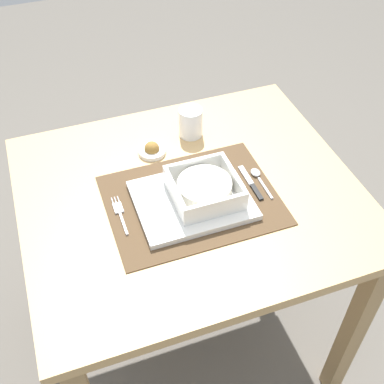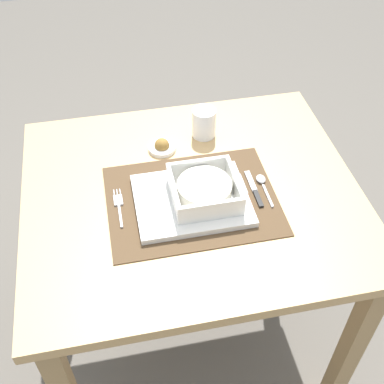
{
  "view_description": "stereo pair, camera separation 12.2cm",
  "coord_description": "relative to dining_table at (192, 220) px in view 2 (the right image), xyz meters",
  "views": [
    {
      "loc": [
        -0.3,
        -0.84,
        1.63
      ],
      "look_at": [
        -0.01,
        -0.03,
        0.76
      ],
      "focal_mm": 46.18,
      "sensor_mm": 36.0,
      "label": 1
    },
    {
      "loc": [
        -0.18,
        -0.88,
        1.63
      ],
      "look_at": [
        -0.01,
        -0.03,
        0.76
      ],
      "focal_mm": 46.18,
      "sensor_mm": 36.0,
      "label": 2
    }
  ],
  "objects": [
    {
      "name": "condiment_saucer",
      "position": [
        -0.05,
        0.18,
        0.12
      ],
      "size": [
        0.08,
        0.08,
        0.04
      ],
      "color": "white",
      "rests_on": "dining_table"
    },
    {
      "name": "bread_knife",
      "position": [
        0.13,
        -0.04,
        0.12
      ],
      "size": [
        0.01,
        0.13,
        0.01
      ],
      "rotation": [
        0.0,
        0.0,
        0.02
      ],
      "color": "#59331E",
      "rests_on": "placemat"
    },
    {
      "name": "serving_plate",
      "position": [
        -0.01,
        -0.04,
        0.12
      ],
      "size": [
        0.28,
        0.22,
        0.02
      ],
      "primitive_type": "cube",
      "color": "white",
      "rests_on": "placemat"
    },
    {
      "name": "butter_knife",
      "position": [
        0.16,
        -0.04,
        0.12
      ],
      "size": [
        0.01,
        0.14,
        0.01
      ],
      "rotation": [
        0.0,
        0.0,
        0.08
      ],
      "color": "black",
      "rests_on": "placemat"
    },
    {
      "name": "fork",
      "position": [
        -0.19,
        -0.02,
        0.12
      ],
      "size": [
        0.02,
        0.13,
        0.0
      ],
      "rotation": [
        0.0,
        0.0,
        -0.07
      ],
      "color": "silver",
      "rests_on": "placemat"
    },
    {
      "name": "porridge_bowl",
      "position": [
        0.02,
        -0.04,
        0.15
      ],
      "size": [
        0.16,
        0.16,
        0.05
      ],
      "color": "white",
      "rests_on": "serving_plate"
    },
    {
      "name": "drinking_glass",
      "position": [
        0.08,
        0.22,
        0.15
      ],
      "size": [
        0.07,
        0.07,
        0.09
      ],
      "color": "white",
      "rests_on": "dining_table"
    },
    {
      "name": "spoon",
      "position": [
        0.18,
        -0.02,
        0.12
      ],
      "size": [
        0.02,
        0.11,
        0.01
      ],
      "rotation": [
        0.0,
        0.0,
        0.03
      ],
      "color": "silver",
      "rests_on": "placemat"
    },
    {
      "name": "dining_table",
      "position": [
        0.0,
        0.0,
        0.0
      ],
      "size": [
        0.86,
        0.75,
        0.73
      ],
      "color": "tan",
      "rests_on": "ground"
    },
    {
      "name": "ground_plane",
      "position": [
        0.0,
        0.0,
        -0.62
      ],
      "size": [
        6.0,
        6.0,
        0.0
      ],
      "primitive_type": "plane",
      "color": "#59544C"
    },
    {
      "name": "placemat",
      "position": [
        -0.01,
        -0.03,
        0.11
      ],
      "size": [
        0.42,
        0.33,
        0.0
      ],
      "primitive_type": "cube",
      "color": "#4C3823",
      "rests_on": "dining_table"
    }
  ]
}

